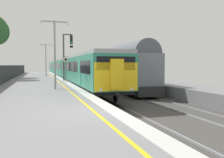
# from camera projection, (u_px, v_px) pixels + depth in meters

# --- Properties ---
(ground) EXTENTS (17.40, 110.00, 1.21)m
(ground) POSITION_uv_depth(u_px,v_px,m) (164.00, 121.00, 9.74)
(ground) COLOR gray
(commuter_train_at_platform) EXTENTS (2.83, 60.01, 3.81)m
(commuter_train_at_platform) POSITION_uv_depth(u_px,v_px,m) (64.00, 68.00, 42.25)
(commuter_train_at_platform) COLOR #2D846B
(commuter_train_at_platform) RESTS_ON ground
(freight_train_adjacent_track) EXTENTS (2.60, 30.13, 4.79)m
(freight_train_adjacent_track) POSITION_uv_depth(u_px,v_px,m) (102.00, 66.00, 32.56)
(freight_train_adjacent_track) COLOR #232326
(freight_train_adjacent_track) RESTS_ON ground
(signal_gantry) EXTENTS (1.10, 0.24, 5.10)m
(signal_gantry) POSITION_uv_depth(u_px,v_px,m) (66.00, 52.00, 25.80)
(signal_gantry) COLOR #47474C
(signal_gantry) RESTS_ON ground
(speed_limit_sign) EXTENTS (0.59, 0.08, 2.55)m
(speed_limit_sign) POSITION_uv_depth(u_px,v_px,m) (66.00, 66.00, 22.96)
(speed_limit_sign) COLOR #59595B
(speed_limit_sign) RESTS_ON ground
(platform_lamp_mid) EXTENTS (2.00, 0.20, 4.86)m
(platform_lamp_mid) POSITION_uv_depth(u_px,v_px,m) (55.00, 48.00, 16.74)
(platform_lamp_mid) COLOR #93999E
(platform_lamp_mid) RESTS_ON ground
(platform_lamp_far) EXTENTS (2.00, 0.20, 5.05)m
(platform_lamp_far) POSITION_uv_depth(u_px,v_px,m) (46.00, 57.00, 37.63)
(platform_lamp_far) COLOR #93999E
(platform_lamp_far) RESTS_ON ground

